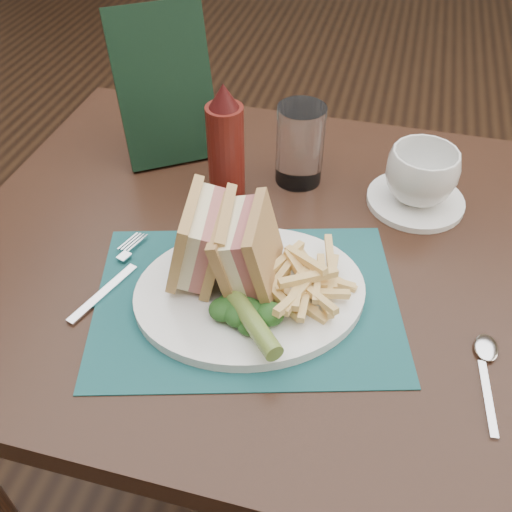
% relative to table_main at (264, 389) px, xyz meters
% --- Properties ---
extents(floor, '(7.00, 7.00, 0.00)m').
position_rel_table_main_xyz_m(floor, '(0.00, 0.50, -0.38)').
color(floor, black).
rests_on(floor, ground).
extents(table_main, '(0.90, 0.75, 0.75)m').
position_rel_table_main_xyz_m(table_main, '(0.00, 0.00, 0.00)').
color(table_main, black).
rests_on(table_main, ground).
extents(placemat, '(0.45, 0.38, 0.00)m').
position_rel_table_main_xyz_m(placemat, '(0.00, -0.12, 0.38)').
color(placemat, '#184A4C').
rests_on(placemat, table_main).
extents(plate, '(0.37, 0.34, 0.01)m').
position_rel_table_main_xyz_m(plate, '(0.00, -0.11, 0.38)').
color(plate, white).
rests_on(plate, placemat).
extents(sandwich_half_a, '(0.10, 0.13, 0.11)m').
position_rel_table_main_xyz_m(sandwich_half_a, '(-0.08, -0.10, 0.45)').
color(sandwich_half_a, tan).
rests_on(sandwich_half_a, plate).
extents(sandwich_half_b, '(0.09, 0.12, 0.11)m').
position_rel_table_main_xyz_m(sandwich_half_b, '(-0.02, -0.10, 0.45)').
color(sandwich_half_b, tan).
rests_on(sandwich_half_b, plate).
extents(kale_garnish, '(0.11, 0.08, 0.03)m').
position_rel_table_main_xyz_m(kale_garnish, '(0.02, -0.16, 0.41)').
color(kale_garnish, '#173D16').
rests_on(kale_garnish, plate).
extents(pickle_spear, '(0.10, 0.10, 0.03)m').
position_rel_table_main_xyz_m(pickle_spear, '(0.02, -0.18, 0.41)').
color(pickle_spear, '#5A752C').
rests_on(pickle_spear, plate).
extents(fries_pile, '(0.18, 0.20, 0.05)m').
position_rel_table_main_xyz_m(fries_pile, '(0.07, -0.10, 0.42)').
color(fries_pile, '#E9C374').
rests_on(fries_pile, plate).
extents(fork, '(0.09, 0.17, 0.01)m').
position_rel_table_main_xyz_m(fork, '(-0.18, -0.12, 0.38)').
color(fork, silver).
rests_on(fork, placemat).
extents(spoon, '(0.05, 0.15, 0.01)m').
position_rel_table_main_xyz_m(spoon, '(0.30, -0.17, 0.38)').
color(spoon, silver).
rests_on(spoon, table_main).
extents(saucer, '(0.16, 0.16, 0.01)m').
position_rel_table_main_xyz_m(saucer, '(0.20, 0.15, 0.38)').
color(saucer, white).
rests_on(saucer, table_main).
extents(coffee_cup, '(0.13, 0.13, 0.08)m').
position_rel_table_main_xyz_m(coffee_cup, '(0.20, 0.15, 0.43)').
color(coffee_cup, white).
rests_on(coffee_cup, saucer).
extents(drinking_glass, '(0.10, 0.10, 0.13)m').
position_rel_table_main_xyz_m(drinking_glass, '(0.01, 0.16, 0.44)').
color(drinking_glass, silver).
rests_on(drinking_glass, table_main).
extents(ketchup_bottle, '(0.07, 0.07, 0.19)m').
position_rel_table_main_xyz_m(ketchup_bottle, '(-0.09, 0.10, 0.47)').
color(ketchup_bottle, '#4F130D').
rests_on(ketchup_bottle, table_main).
extents(check_presenter, '(0.18, 0.16, 0.24)m').
position_rel_table_main_xyz_m(check_presenter, '(-0.22, 0.19, 0.50)').
color(check_presenter, black).
rests_on(check_presenter, table_main).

